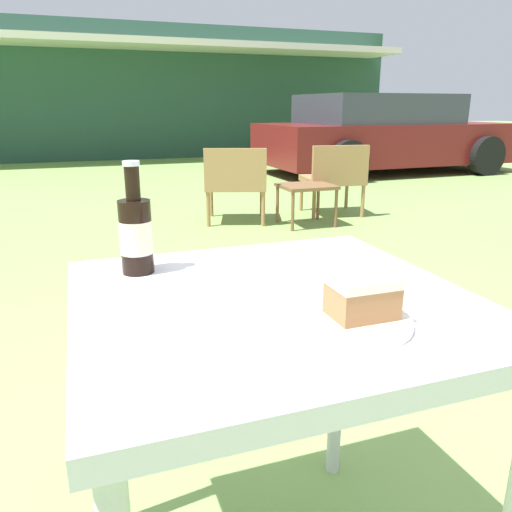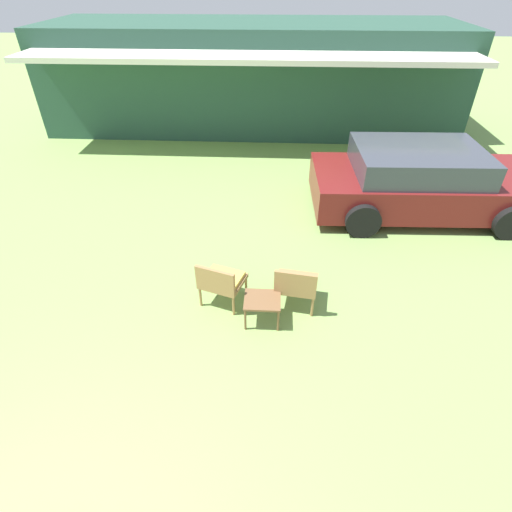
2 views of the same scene
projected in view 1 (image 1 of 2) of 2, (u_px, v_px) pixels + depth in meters
name	position (u px, v px, depth m)	size (l,w,h in m)	color
cabin_building	(132.00, 94.00, 11.56)	(11.15, 4.58, 2.67)	#284C3D
parked_car	(383.00, 135.00, 8.25)	(4.15, 2.17, 1.25)	maroon
wicker_chair_cushioned	(236.00, 180.00, 4.66)	(0.69, 0.65, 0.71)	#9E7547
wicker_chair_plain	(335.00, 175.00, 4.97)	(0.63, 0.58, 0.71)	#9E7547
garden_side_table	(307.00, 190.00, 4.58)	(0.48, 0.41, 0.38)	brown
patio_table	(273.00, 337.00, 0.96)	(0.73, 0.70, 0.72)	silver
cake_on_plate	(355.00, 307.00, 0.81)	(0.21, 0.21, 0.08)	silver
cola_bottle_near	(136.00, 233.00, 1.04)	(0.07, 0.07, 0.24)	black
fork	(322.00, 330.00, 0.78)	(0.19, 0.04, 0.01)	silver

